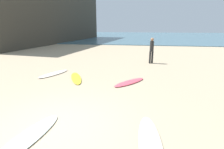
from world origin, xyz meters
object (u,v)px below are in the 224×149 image
Objects in this scene: surfboard_4 at (76,78)px; surfboard_5 at (54,74)px; surfboard_2 at (130,82)px; surfboard_0 at (151,145)px; surfboard_1 at (27,138)px; beachgoer_near at (152,49)px.

surfboard_5 reaches higher than surfboard_4.
surfboard_5 is (-1.56, 0.59, 0.00)m from surfboard_4.
surfboard_5 is at bearing -151.62° from surfboard_2.
surfboard_0 is 1.12× the size of surfboard_1.
surfboard_4 is 1.07× the size of surfboard_5.
surfboard_5 is (-4.38, 0.86, -0.00)m from surfboard_2.
surfboard_2 is at bearing 96.84° from surfboard_0.
surfboard_4 is 1.18× the size of beachgoer_near.
beachgoer_near reaches higher than surfboard_0.
beachgoer_near is (1.29, 4.72, 1.00)m from surfboard_2.
surfboard_4 is 6.15m from beachgoer_near.
surfboard_2 is at bearing -136.41° from beachgoer_near.
surfboard_5 is at bearing -46.19° from surfboard_4.
surfboard_1 is 1.13× the size of surfboard_5.
surfboard_5 is (-5.12, 5.34, 0.01)m from surfboard_0.
surfboard_2 is (2.26, 4.68, 0.01)m from surfboard_1.
surfboard_2 reaches higher than surfboard_4.
surfboard_0 is 1.40× the size of beachgoer_near.
beachgoer_near reaches higher than surfboard_5.
surfboard_1 is 5.20m from surfboard_2.
beachgoer_near is at bearing -158.02° from surfboard_4.
surfboard_2 is 0.97× the size of surfboard_5.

